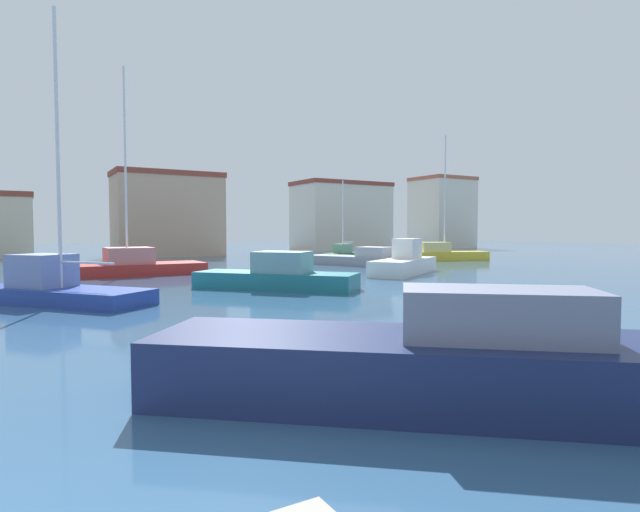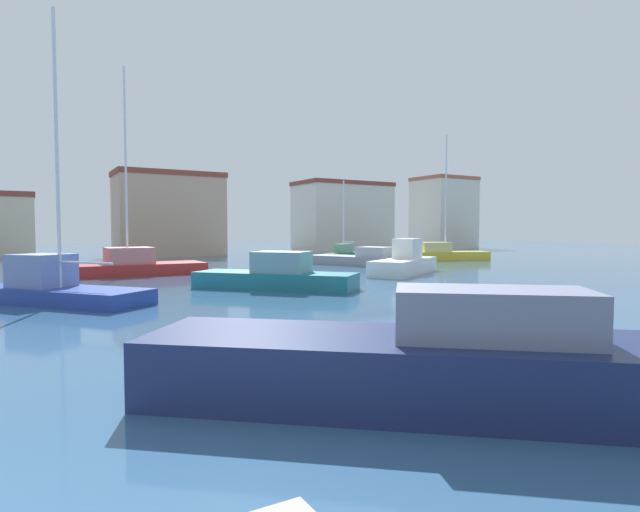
{
  "view_description": "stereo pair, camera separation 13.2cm",
  "coord_description": "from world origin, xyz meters",
  "px_view_note": "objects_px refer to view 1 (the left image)",
  "views": [
    {
      "loc": [
        1.56,
        -3.46,
        2.55
      ],
      "look_at": [
        16.05,
        21.06,
        1.09
      ],
      "focal_mm": 28.51,
      "sensor_mm": 36.0,
      "label": 1
    },
    {
      "loc": [
        1.67,
        -3.53,
        2.55
      ],
      "look_at": [
        16.05,
        21.06,
        1.09
      ],
      "focal_mm": 28.51,
      "sensor_mm": 36.0,
      "label": 2
    }
  ],
  "objects_px": {
    "motorboat_teal_mid_harbor": "(277,276)",
    "sailboat_yellow_distant_north": "(442,253)",
    "motorboat_navy_far_left": "(427,363)",
    "sailboat_blue_behind_lamppost": "(56,286)",
    "sailboat_red_near_pier": "(128,265)",
    "motorboat_white_distant_east": "(405,263)",
    "motorboat_grey_inner_mooring": "(363,259)",
    "sailboat_green_far_right": "(343,253)"
  },
  "relations": [
    {
      "from": "motorboat_navy_far_left",
      "to": "sailboat_blue_behind_lamppost",
      "type": "height_order",
      "value": "sailboat_blue_behind_lamppost"
    },
    {
      "from": "motorboat_grey_inner_mooring",
      "to": "motorboat_navy_far_left",
      "type": "height_order",
      "value": "motorboat_navy_far_left"
    },
    {
      "from": "motorboat_teal_mid_harbor",
      "to": "sailboat_blue_behind_lamppost",
      "type": "bearing_deg",
      "value": 179.41
    },
    {
      "from": "sailboat_red_near_pier",
      "to": "motorboat_navy_far_left",
      "type": "relative_size",
      "value": 1.58
    },
    {
      "from": "motorboat_navy_far_left",
      "to": "motorboat_grey_inner_mooring",
      "type": "bearing_deg",
      "value": 56.34
    },
    {
      "from": "sailboat_blue_behind_lamppost",
      "to": "motorboat_teal_mid_harbor",
      "type": "bearing_deg",
      "value": -0.59
    },
    {
      "from": "sailboat_green_far_right",
      "to": "motorboat_navy_far_left",
      "type": "distance_m",
      "value": 36.23
    },
    {
      "from": "sailboat_red_near_pier",
      "to": "sailboat_yellow_distant_north",
      "type": "distance_m",
      "value": 25.61
    },
    {
      "from": "motorboat_white_distant_east",
      "to": "sailboat_blue_behind_lamppost",
      "type": "xyz_separation_m",
      "value": [
        -18.29,
        -3.06,
        -0.05
      ]
    },
    {
      "from": "sailboat_green_far_right",
      "to": "sailboat_blue_behind_lamppost",
      "type": "xyz_separation_m",
      "value": [
        -22.8,
        -16.6,
        0.03
      ]
    },
    {
      "from": "sailboat_red_near_pier",
      "to": "motorboat_white_distant_east",
      "type": "height_order",
      "value": "sailboat_red_near_pier"
    },
    {
      "from": "sailboat_yellow_distant_north",
      "to": "motorboat_white_distant_east",
      "type": "xyz_separation_m",
      "value": [
        -11.41,
        -8.75,
        0.04
      ]
    },
    {
      "from": "motorboat_teal_mid_harbor",
      "to": "sailboat_blue_behind_lamppost",
      "type": "height_order",
      "value": "sailboat_blue_behind_lamppost"
    },
    {
      "from": "sailboat_green_far_right",
      "to": "motorboat_teal_mid_harbor",
      "type": "height_order",
      "value": "sailboat_green_far_right"
    },
    {
      "from": "motorboat_teal_mid_harbor",
      "to": "motorboat_white_distant_east",
      "type": "bearing_deg",
      "value": 17.88
    },
    {
      "from": "motorboat_teal_mid_harbor",
      "to": "sailboat_yellow_distant_north",
      "type": "height_order",
      "value": "sailboat_yellow_distant_north"
    },
    {
      "from": "sailboat_red_near_pier",
      "to": "motorboat_teal_mid_harbor",
      "type": "xyz_separation_m",
      "value": [
        4.39,
        -10.23,
        -0.0
      ]
    },
    {
      "from": "motorboat_grey_inner_mooring",
      "to": "sailboat_blue_behind_lamppost",
      "type": "height_order",
      "value": "sailboat_blue_behind_lamppost"
    },
    {
      "from": "sailboat_green_far_right",
      "to": "motorboat_white_distant_east",
      "type": "distance_m",
      "value": 14.27
    },
    {
      "from": "sailboat_yellow_distant_north",
      "to": "sailboat_blue_behind_lamppost",
      "type": "relative_size",
      "value": 1.04
    },
    {
      "from": "sailboat_red_near_pier",
      "to": "sailboat_blue_behind_lamppost",
      "type": "xyz_separation_m",
      "value": [
        -4.15,
        -10.14,
        0.02
      ]
    },
    {
      "from": "motorboat_white_distant_east",
      "to": "sailboat_blue_behind_lamppost",
      "type": "bearing_deg",
      "value": -170.5
    },
    {
      "from": "motorboat_teal_mid_harbor",
      "to": "sailboat_yellow_distant_north",
      "type": "relative_size",
      "value": 0.63
    },
    {
      "from": "motorboat_grey_inner_mooring",
      "to": "motorboat_white_distant_east",
      "type": "xyz_separation_m",
      "value": [
        -1.95,
        -6.88,
        0.2
      ]
    },
    {
      "from": "sailboat_yellow_distant_north",
      "to": "motorboat_white_distant_east",
      "type": "bearing_deg",
      "value": -142.53
    },
    {
      "from": "sailboat_green_far_right",
      "to": "sailboat_red_near_pier",
      "type": "relative_size",
      "value": 0.58
    },
    {
      "from": "motorboat_teal_mid_harbor",
      "to": "motorboat_white_distant_east",
      "type": "distance_m",
      "value": 10.25
    },
    {
      "from": "sailboat_blue_behind_lamppost",
      "to": "motorboat_navy_far_left",
      "type": "bearing_deg",
      "value": -74.32
    },
    {
      "from": "motorboat_grey_inner_mooring",
      "to": "motorboat_white_distant_east",
      "type": "height_order",
      "value": "motorboat_white_distant_east"
    },
    {
      "from": "sailboat_yellow_distant_north",
      "to": "sailboat_green_far_right",
      "type": "bearing_deg",
      "value": 145.24
    },
    {
      "from": "motorboat_white_distant_east",
      "to": "sailboat_yellow_distant_north",
      "type": "bearing_deg",
      "value": 37.47
    },
    {
      "from": "motorboat_grey_inner_mooring",
      "to": "motorboat_white_distant_east",
      "type": "bearing_deg",
      "value": -105.83
    },
    {
      "from": "motorboat_navy_far_left",
      "to": "motorboat_white_distant_east",
      "type": "xyz_separation_m",
      "value": [
        14.25,
        17.45,
        0.02
      ]
    },
    {
      "from": "sailboat_red_near_pier",
      "to": "motorboat_white_distant_east",
      "type": "distance_m",
      "value": 15.82
    },
    {
      "from": "motorboat_teal_mid_harbor",
      "to": "sailboat_red_near_pier",
      "type": "bearing_deg",
      "value": 113.22
    },
    {
      "from": "motorboat_teal_mid_harbor",
      "to": "sailboat_yellow_distant_north",
      "type": "xyz_separation_m",
      "value": [
        21.17,
        11.9,
        0.03
      ]
    },
    {
      "from": "motorboat_grey_inner_mooring",
      "to": "sailboat_blue_behind_lamppost",
      "type": "bearing_deg",
      "value": -153.85
    },
    {
      "from": "motorboat_grey_inner_mooring",
      "to": "sailboat_blue_behind_lamppost",
      "type": "distance_m",
      "value": 22.55
    },
    {
      "from": "sailboat_red_near_pier",
      "to": "motorboat_teal_mid_harbor",
      "type": "bearing_deg",
      "value": -66.78
    },
    {
      "from": "motorboat_navy_far_left",
      "to": "sailboat_blue_behind_lamppost",
      "type": "bearing_deg",
      "value": 105.68
    },
    {
      "from": "sailboat_red_near_pier",
      "to": "motorboat_teal_mid_harbor",
      "type": "relative_size",
      "value": 1.74
    },
    {
      "from": "motorboat_white_distant_east",
      "to": "motorboat_grey_inner_mooring",
      "type": "bearing_deg",
      "value": 74.17
    }
  ]
}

